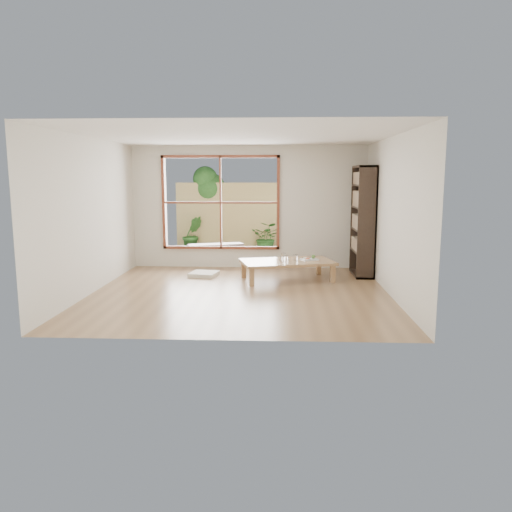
# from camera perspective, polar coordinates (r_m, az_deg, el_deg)

# --- Properties ---
(ground) EXTENTS (5.00, 5.00, 0.00)m
(ground) POSITION_cam_1_polar(r_m,az_deg,el_deg) (8.49, -1.83, -4.21)
(ground) COLOR #926F49
(ground) RESTS_ON ground
(low_table) EXTENTS (1.89, 1.36, 0.37)m
(low_table) POSITION_cam_1_polar(r_m,az_deg,el_deg) (9.48, 3.58, -0.80)
(low_table) COLOR #A1764E
(low_table) RESTS_ON ground
(floor_cushion) EXTENTS (0.60, 0.60, 0.07)m
(floor_cushion) POSITION_cam_1_polar(r_m,az_deg,el_deg) (9.96, -5.97, -2.06)
(floor_cushion) COLOR silver
(floor_cushion) RESTS_ON ground
(bookshelf) EXTENTS (0.35, 0.97, 2.16)m
(bookshelf) POSITION_cam_1_polar(r_m,az_deg,el_deg) (10.09, 12.11, 3.92)
(bookshelf) COLOR #2E2319
(bookshelf) RESTS_ON ground
(glass_tall) EXTENTS (0.08, 0.08, 0.16)m
(glass_tall) POSITION_cam_1_polar(r_m,az_deg,el_deg) (9.39, 3.16, -0.13)
(glass_tall) COLOR silver
(glass_tall) RESTS_ON low_table
(glass_mid) EXTENTS (0.08, 0.08, 0.11)m
(glass_mid) POSITION_cam_1_polar(r_m,az_deg,el_deg) (9.49, 4.56, -0.18)
(glass_mid) COLOR silver
(glass_mid) RESTS_ON low_table
(glass_short) EXTENTS (0.07, 0.07, 0.09)m
(glass_short) POSITION_cam_1_polar(r_m,az_deg,el_deg) (9.59, 3.51, -0.15)
(glass_short) COLOR silver
(glass_short) RESTS_ON low_table
(glass_small) EXTENTS (0.07, 0.07, 0.09)m
(glass_small) POSITION_cam_1_polar(r_m,az_deg,el_deg) (9.44, 2.93, -0.30)
(glass_small) COLOR silver
(glass_small) RESTS_ON low_table
(food_tray) EXTENTS (0.37, 0.32, 0.10)m
(food_tray) POSITION_cam_1_polar(r_m,az_deg,el_deg) (9.59, 6.21, -0.31)
(food_tray) COLOR white
(food_tray) RESTS_ON low_table
(deck) EXTENTS (2.80, 2.00, 0.05)m
(deck) POSITION_cam_1_polar(r_m,az_deg,el_deg) (12.02, -3.36, -0.29)
(deck) COLOR #3C342C
(deck) RESTS_ON ground
(garden_bench) EXTENTS (1.31, 0.76, 0.40)m
(garden_bench) POSITION_cam_1_polar(r_m,az_deg,el_deg) (11.51, -4.65, 1.10)
(garden_bench) COLOR #2E2319
(garden_bench) RESTS_ON deck
(bamboo_fence) EXTENTS (2.80, 0.06, 1.80)m
(bamboo_fence) POSITION_cam_1_polar(r_m,az_deg,el_deg) (12.90, -2.93, 4.37)
(bamboo_fence) COLOR tan
(bamboo_fence) RESTS_ON ground
(shrub_right) EXTENTS (0.87, 0.80, 0.80)m
(shrub_right) POSITION_cam_1_polar(r_m,az_deg,el_deg) (12.67, 1.24, 2.13)
(shrub_right) COLOR #346A27
(shrub_right) RESTS_ON deck
(shrub_left) EXTENTS (0.64, 0.59, 0.94)m
(shrub_left) POSITION_cam_1_polar(r_m,az_deg,el_deg) (12.82, -7.28, 2.45)
(shrub_left) COLOR #346A27
(shrub_left) RESTS_ON deck
(garden_tree) EXTENTS (1.04, 0.85, 2.22)m
(garden_tree) POSITION_cam_1_polar(r_m,az_deg,el_deg) (13.25, -5.77, 7.60)
(garden_tree) COLOR #4C3D2D
(garden_tree) RESTS_ON ground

